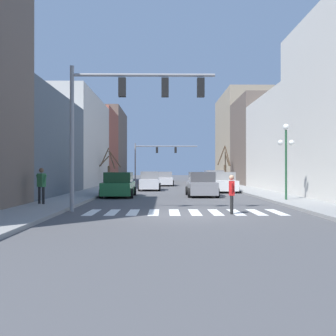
{
  "coord_description": "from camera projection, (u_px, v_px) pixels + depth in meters",
  "views": [
    {
      "loc": [
        -0.92,
        -16.0,
        1.86
      ],
      "look_at": [
        -0.47,
        24.62,
        2.05
      ],
      "focal_mm": 42.0,
      "sensor_mm": 36.0,
      "label": 1
    }
  ],
  "objects": [
    {
      "name": "building_row_left",
      "position": [
        73.0,
        139.0,
        43.02
      ],
      "size": [
        6.0,
        64.26,
        12.12
      ],
      "color": "#66564C",
      "rests_on": "ground_plane"
    },
    {
      "name": "car_parked_left_far",
      "position": [
        150.0,
        182.0,
        35.69
      ],
      "size": [
        1.96,
        4.31,
        1.71
      ],
      "rotation": [
        0.0,
        0.0,
        -1.57
      ],
      "color": "silver",
      "rests_on": "ground_plane"
    },
    {
      "name": "traffic_signal_far",
      "position": [
        155.0,
        153.0,
        56.18
      ],
      "size": [
        8.98,
        0.28,
        5.64
      ],
      "color": "gray",
      "rests_on": "ground_plane"
    },
    {
      "name": "ground_plane",
      "position": [
        186.0,
        215.0,
        16.0
      ],
      "size": [
        240.0,
        240.0,
        0.0
      ],
      "primitive_type": "plane",
      "color": "#4C4C4F"
    },
    {
      "name": "car_driving_away_lane",
      "position": [
        202.0,
        185.0,
        27.53
      ],
      "size": [
        2.09,
        4.32,
        1.71
      ],
      "rotation": [
        0.0,
        0.0,
        1.57
      ],
      "color": "gray",
      "rests_on": "ground_plane"
    },
    {
      "name": "crosswalk_stripes",
      "position": [
        185.0,
        212.0,
        17.17
      ],
      "size": [
        8.55,
        2.6,
        0.01
      ],
      "color": "white",
      "rests_on": "ground_plane"
    },
    {
      "name": "car_parked_right_near",
      "position": [
        119.0,
        185.0,
        27.02
      ],
      "size": [
        2.2,
        4.5,
        1.69
      ],
      "rotation": [
        0.0,
        0.0,
        1.57
      ],
      "color": "#236B38",
      "rests_on": "ground_plane"
    },
    {
      "name": "street_tree_right_mid",
      "position": [
        225.0,
        166.0,
        49.24
      ],
      "size": [
        1.52,
        2.82,
        4.76
      ],
      "color": "#473828",
      "rests_on": "sidewalk_right"
    },
    {
      "name": "building_row_right",
      "position": [
        280.0,
        133.0,
        39.67
      ],
      "size": [
        6.0,
        56.53,
        13.13
      ],
      "color": "#515B66",
      "rests_on": "ground_plane"
    },
    {
      "name": "car_driving_toward_lane",
      "position": [
        214.0,
        180.0,
        38.73
      ],
      "size": [
        2.12,
        4.32,
        1.82
      ],
      "rotation": [
        0.0,
        0.0,
        1.57
      ],
      "color": "silver",
      "rests_on": "ground_plane"
    },
    {
      "name": "car_parked_right_mid",
      "position": [
        223.0,
        183.0,
        32.83
      ],
      "size": [
        2.18,
        4.62,
        1.68
      ],
      "rotation": [
        0.0,
        0.0,
        1.57
      ],
      "color": "white",
      "rests_on": "ground_plane"
    },
    {
      "name": "car_at_intersection",
      "position": [
        165.0,
        179.0,
        45.91
      ],
      "size": [
        2.05,
        4.58,
        1.64
      ],
      "rotation": [
        0.0,
        0.0,
        -1.57
      ],
      "color": "silver",
      "rests_on": "ground_plane"
    },
    {
      "name": "street_tree_right_near",
      "position": [
        109.0,
        169.0,
        42.65
      ],
      "size": [
        2.43,
        1.95,
        4.12
      ],
      "color": "brown",
      "rests_on": "sidewalk_left"
    },
    {
      "name": "pedestrian_on_right_sidewalk",
      "position": [
        41.0,
        183.0,
        19.73
      ],
      "size": [
        0.69,
        0.52,
        1.81
      ],
      "rotation": [
        0.0,
        0.0,
        2.54
      ],
      "color": "black",
      "rests_on": "sidewalk_left"
    },
    {
      "name": "pedestrian_on_left_sidewalk",
      "position": [
        232.0,
        191.0,
        16.57
      ],
      "size": [
        0.25,
        0.71,
        1.65
      ],
      "rotation": [
        0.0,
        0.0,
        1.48
      ],
      "color": "black",
      "rests_on": "ground_plane"
    },
    {
      "name": "street_lamp_right_corner",
      "position": [
        286.0,
        146.0,
        22.55
      ],
      "size": [
        0.95,
        0.36,
        4.36
      ],
      "color": "#1E4C2D",
      "rests_on": "sidewalk_right"
    },
    {
      "name": "sidewalk_left",
      "position": [
        25.0,
        214.0,
        15.93
      ],
      "size": [
        2.62,
        90.0,
        0.15
      ],
      "color": "gray",
      "rests_on": "ground_plane"
    },
    {
      "name": "traffic_signal_near",
      "position": [
        125.0,
        104.0,
        17.4
      ],
      "size": [
        6.44,
        0.28,
        6.47
      ],
      "color": "gray",
      "rests_on": "ground_plane"
    }
  ]
}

